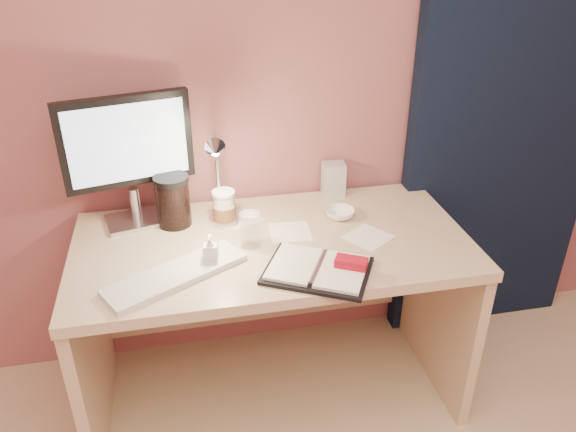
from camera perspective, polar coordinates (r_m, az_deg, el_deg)
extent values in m
plane|color=#9A595F|center=(2.14, -3.62, 14.75)|extent=(3.50, 0.00, 3.50)
cube|color=black|center=(2.49, 21.86, 11.24)|extent=(0.85, 0.08, 2.20)
cube|color=beige|center=(2.01, -1.60, -2.97)|extent=(1.40, 0.70, 0.04)
cube|color=beige|center=(2.23, -19.34, -12.68)|extent=(0.04, 0.66, 0.69)
cube|color=beige|center=(2.40, 14.87, -8.57)|extent=(0.04, 0.66, 0.69)
cube|color=beige|center=(2.45, -2.88, -5.18)|extent=(1.32, 0.03, 0.55)
cube|color=silver|center=(2.18, -15.01, -0.36)|extent=(0.25, 0.21, 0.02)
cylinder|color=silver|center=(2.15, -15.24, 1.23)|extent=(0.04, 0.04, 0.12)
cube|color=black|center=(2.05, -16.12, 7.40)|extent=(0.45, 0.14, 0.32)
cube|color=#BADCFD|center=(2.03, -16.36, 7.08)|extent=(0.40, 0.10, 0.27)
cube|color=white|center=(1.83, -11.32, -5.84)|extent=(0.47, 0.35, 0.02)
cube|color=black|center=(1.82, 3.02, -5.56)|extent=(0.41, 0.37, 0.01)
cube|color=white|center=(1.83, 0.59, -4.88)|extent=(0.23, 0.26, 0.01)
cube|color=white|center=(1.81, 5.52, -5.65)|extent=(0.23, 0.26, 0.01)
cube|color=red|center=(1.82, 6.44, -4.72)|extent=(0.11, 0.09, 0.03)
cube|color=white|center=(2.03, 8.16, -2.12)|extent=(0.20, 0.20, 0.00)
cube|color=white|center=(2.04, 0.24, -1.65)|extent=(0.16, 0.16, 0.00)
cube|color=white|center=(2.14, -4.97, -0.26)|extent=(0.18, 0.18, 0.00)
cylinder|color=silver|center=(2.07, -6.48, 0.64)|extent=(0.08, 0.08, 0.13)
cylinder|color=brown|center=(2.08, -6.47, 0.40)|extent=(0.09, 0.09, 0.05)
cylinder|color=silver|center=(2.04, -6.59, 2.35)|extent=(0.08, 0.08, 0.01)
cylinder|color=white|center=(1.94, -3.86, -1.38)|extent=(0.07, 0.07, 0.12)
imported|color=white|center=(2.14, 5.31, 0.25)|extent=(0.13, 0.13, 0.03)
imported|color=silver|center=(1.86, -7.88, -3.36)|extent=(0.05, 0.06, 0.10)
cylinder|color=black|center=(2.10, -11.57, 1.28)|extent=(0.12, 0.12, 0.17)
cube|color=beige|center=(2.30, 4.63, 3.76)|extent=(0.10, 0.08, 0.14)
cylinder|color=silver|center=(2.13, -6.85, -0.33)|extent=(0.09, 0.09, 0.01)
cylinder|color=silver|center=(2.05, -7.13, 3.99)|extent=(0.01, 0.01, 0.34)
cone|color=silver|center=(1.84, -6.55, 6.65)|extent=(0.07, 0.07, 0.07)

